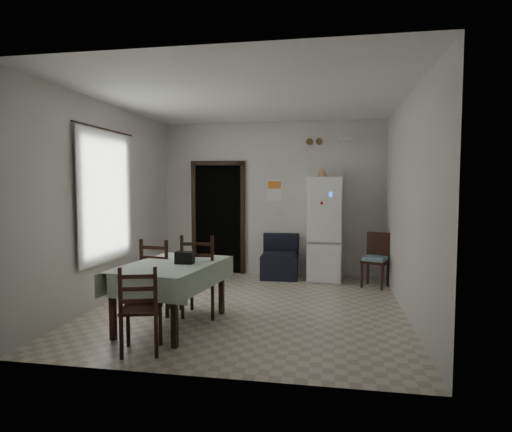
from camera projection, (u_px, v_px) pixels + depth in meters
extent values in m
plane|color=beige|center=(250.00, 307.00, 6.03)|extent=(4.50, 4.50, 0.00)
cube|color=black|center=(222.00, 218.00, 8.56)|extent=(0.90, 0.45, 2.10)
cube|color=black|center=(194.00, 219.00, 8.40)|extent=(0.08, 0.10, 2.18)
cube|color=black|center=(243.00, 220.00, 8.23)|extent=(0.08, 0.10, 2.18)
cube|color=black|center=(218.00, 163.00, 8.24)|extent=(1.06, 0.10, 0.08)
cube|color=silver|center=(99.00, 197.00, 6.10)|extent=(0.10, 1.20, 1.60)
cube|color=silver|center=(106.00, 197.00, 6.08)|extent=(0.02, 1.45, 1.85)
cylinder|color=black|center=(105.00, 129.00, 6.01)|extent=(0.02, 1.60, 0.02)
cube|color=white|center=(275.00, 190.00, 8.11)|extent=(0.28, 0.02, 0.40)
cube|color=orange|center=(274.00, 185.00, 8.09)|extent=(0.24, 0.01, 0.14)
cube|color=beige|center=(280.00, 217.00, 8.13)|extent=(0.08, 0.02, 0.12)
cylinder|color=brown|center=(309.00, 142.00, 7.92)|extent=(0.12, 0.03, 0.12)
cylinder|color=brown|center=(319.00, 141.00, 7.89)|extent=(0.12, 0.03, 0.12)
cube|color=white|center=(345.00, 139.00, 7.79)|extent=(0.25, 0.07, 0.09)
cone|color=tan|center=(322.00, 172.00, 7.65)|extent=(0.25, 0.25, 0.19)
cube|color=black|center=(185.00, 258.00, 5.16)|extent=(0.23, 0.15, 0.14)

